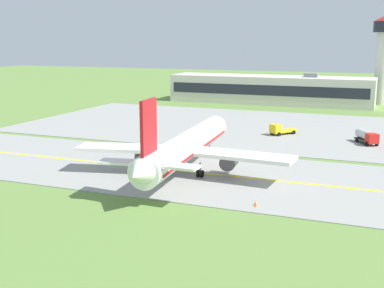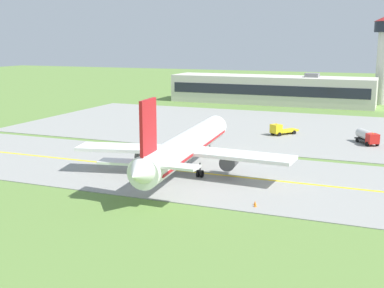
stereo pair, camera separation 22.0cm
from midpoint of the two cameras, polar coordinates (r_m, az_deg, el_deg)
name	(u,v)px [view 2 (the right image)]	position (r m, az deg, el deg)	size (l,w,h in m)	color
ground_plane	(230,177)	(72.97, 4.42, -3.72)	(500.00, 500.00, 0.00)	olive
taxiway_strip	(230,176)	(72.95, 4.42, -3.68)	(240.00, 28.00, 0.10)	gray
apron_pad	(334,132)	(111.38, 15.93, 1.29)	(140.00, 52.00, 0.10)	gray
taxiway_centreline	(230,176)	(72.94, 4.42, -3.64)	(220.00, 0.60, 0.01)	yellow
airplane_lead	(186,146)	(73.42, -0.61, -0.27)	(32.41, 39.66, 12.70)	white
service_truck_baggage	(281,130)	(105.51, 10.11, 1.62)	(5.34, 6.42, 2.59)	yellow
service_truck_catering	(367,136)	(100.47, 19.38, 0.83)	(4.80, 6.21, 2.65)	red
terminal_building	(271,90)	(158.42, 9.02, 6.12)	(62.12, 13.36, 9.69)	beige
traffic_cone_near_edge	(255,205)	(60.06, 7.33, -6.92)	(0.44, 0.44, 0.60)	orange
traffic_cone_mid_edge	(206,152)	(86.89, 1.72, -0.96)	(0.44, 0.44, 0.60)	orange
traffic_cone_far_edge	(255,203)	(60.71, 7.30, -6.71)	(0.44, 0.44, 0.60)	orange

